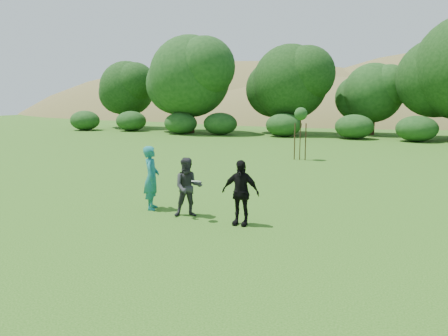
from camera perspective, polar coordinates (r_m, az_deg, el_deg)
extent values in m
plane|color=#19470C|center=(12.01, -5.37, -7.37)|extent=(120.00, 120.00, 0.00)
imported|color=#186D6E|center=(13.54, -9.45, -1.27)|extent=(0.71, 0.84, 1.96)
imported|color=#2A2B2D|center=(12.61, -4.71, -2.52)|extent=(1.04, 0.97, 1.72)
imported|color=black|center=(11.75, 2.15, -3.22)|extent=(1.04, 0.44, 1.78)
cylinder|color=white|center=(12.09, -3.66, -1.74)|extent=(0.27, 0.27, 0.07)
cylinder|color=#362315|center=(24.08, 9.92, 4.01)|extent=(0.05, 0.05, 2.50)
sphere|color=#214D1B|center=(24.00, 10.01, 6.98)|extent=(0.70, 0.70, 0.70)
cylinder|color=#3C2717|center=(24.17, 9.21, 3.45)|extent=(0.06, 0.06, 2.00)
cylinder|color=#3A2616|center=(24.05, 10.60, 3.38)|extent=(0.06, 0.06, 2.00)
ellipsoid|color=olive|center=(87.14, 1.09, -0.87)|extent=(110.00, 70.00, 44.00)
ellipsoid|color=olive|center=(69.88, 13.05, -0.02)|extent=(80.00, 50.00, 28.00)
cylinder|color=#3A2616|center=(48.64, -12.44, 6.67)|extent=(0.65, 0.65, 2.62)
sphere|color=#194214|center=(48.60, -12.56, 10.10)|extent=(5.80, 5.80, 5.80)
cylinder|color=#3A2616|center=(41.51, -4.40, 6.79)|extent=(0.73, 0.73, 3.15)
sphere|color=#194214|center=(41.50, -4.46, 11.83)|extent=(7.54, 7.54, 7.54)
cylinder|color=#3A2616|center=(40.35, 8.52, 6.39)|extent=(0.68, 0.68, 2.80)
sphere|color=#194214|center=(40.32, 8.63, 11.01)|extent=(6.73, 6.73, 6.73)
cylinder|color=#3A2616|center=(41.34, 18.69, 5.70)|extent=(0.60, 0.60, 2.27)
sphere|color=#194214|center=(41.28, 18.88, 9.27)|extent=(5.22, 5.22, 5.22)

